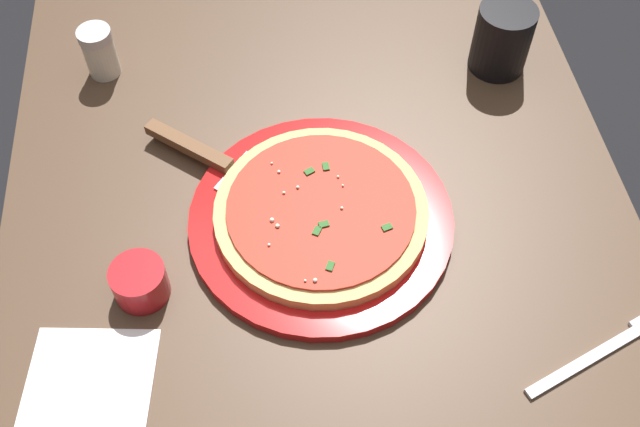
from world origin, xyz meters
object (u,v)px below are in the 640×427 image
(serving_plate, at_px, (320,220))
(napkin_folded_right, at_px, (86,397))
(pizza_server, at_px, (214,160))
(cup_small_sauce, at_px, (140,282))
(cup_tall_drink, at_px, (502,39))
(fork, at_px, (605,350))
(pizza, at_px, (320,212))
(parmesan_shaker, at_px, (99,52))

(serving_plate, distance_m, napkin_folded_right, 0.33)
(pizza_server, distance_m, napkin_folded_right, 0.32)
(pizza_server, bearing_deg, cup_small_sauce, -27.81)
(cup_tall_drink, xyz_separation_m, fork, (0.45, 0.00, -0.05))
(pizza, bearing_deg, serving_plate, 149.93)
(cup_tall_drink, xyz_separation_m, parmesan_shaker, (-0.05, -0.55, -0.01))
(pizza, xyz_separation_m, pizza_server, (-0.10, -0.12, -0.00))
(cup_small_sauce, height_order, parmesan_shaker, parmesan_shaker)
(fork, bearing_deg, pizza_server, -126.76)
(cup_small_sauce, bearing_deg, pizza, 108.30)
(cup_tall_drink, bearing_deg, parmesan_shaker, -95.59)
(cup_tall_drink, relative_size, fork, 0.54)
(pizza, bearing_deg, parmesan_shaker, -137.71)
(pizza, relative_size, pizza_server, 1.29)
(cup_small_sauce, relative_size, napkin_folded_right, 0.40)
(parmesan_shaker, bearing_deg, napkin_folded_right, 0.16)
(serving_plate, xyz_separation_m, napkin_folded_right, (0.19, -0.27, -0.01))
(serving_plate, bearing_deg, cup_tall_drink, 130.59)
(pizza_server, xyz_separation_m, cup_tall_drink, (-0.14, 0.41, 0.03))
(serving_plate, relative_size, parmesan_shaker, 4.32)
(pizza_server, xyz_separation_m, parmesan_shaker, (-0.20, -0.15, 0.02))
(serving_plate, relative_size, cup_small_sauce, 5.09)
(cup_tall_drink, bearing_deg, pizza, -49.41)
(pizza, xyz_separation_m, cup_tall_drink, (-0.24, 0.28, 0.02))
(pizza, distance_m, cup_tall_drink, 0.37)
(pizza_server, bearing_deg, serving_plate, 50.86)
(cup_tall_drink, bearing_deg, napkin_folded_right, -51.95)
(serving_plate, height_order, pizza, pizza)
(napkin_folded_right, relative_size, parmesan_shaker, 2.12)
(serving_plate, bearing_deg, pizza, -30.07)
(cup_tall_drink, relative_size, cup_small_sauce, 1.55)
(serving_plate, xyz_separation_m, cup_small_sauce, (0.07, -0.21, 0.02))
(cup_tall_drink, bearing_deg, pizza_server, -70.53)
(pizza_server, relative_size, cup_tall_drink, 2.05)
(serving_plate, relative_size, napkin_folded_right, 2.04)
(napkin_folded_right, xyz_separation_m, parmesan_shaker, (-0.49, -0.00, 0.04))
(pizza_server, height_order, fork, pizza_server)
(serving_plate, height_order, napkin_folded_right, serving_plate)
(pizza, distance_m, pizza_server, 0.16)
(pizza, relative_size, parmesan_shaker, 3.46)
(pizza_server, relative_size, cup_small_sauce, 3.16)
(cup_small_sauce, bearing_deg, serving_plate, 108.30)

